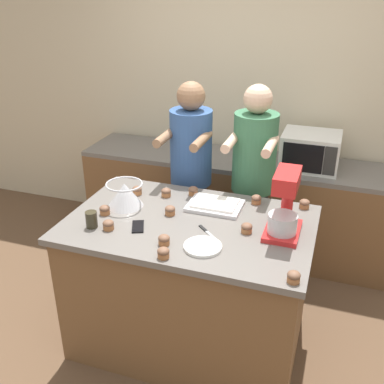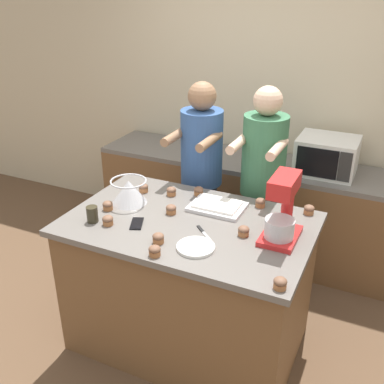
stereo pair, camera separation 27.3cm
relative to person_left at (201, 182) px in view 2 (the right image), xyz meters
The scene contains 26 objects.
ground_plane 1.16m from the person_left, 71.57° to the right, with size 16.00×16.00×0.00m, color brown.
back_wall 1.08m from the person_left, 75.46° to the left, with size 10.00×0.06×2.70m.
island_counter 0.87m from the person_left, 71.57° to the right, with size 1.51×0.97×0.94m.
back_counter 0.77m from the person_left, 67.51° to the left, with size 2.80×0.60×0.88m.
person_left is the anchor object (origin of this frame).
person_right 0.49m from the person_left, ahead, with size 0.33×0.50×1.66m.
stand_mixer 1.09m from the person_left, 40.35° to the right, with size 0.20×0.30×0.40m.
mixing_bowl 0.72m from the person_left, 108.96° to the right, with size 0.24×0.24×0.16m.
baking_tray 0.61m from the person_left, 55.67° to the right, with size 0.35×0.26×0.04m.
microwave_oven 1.03m from the person_left, 34.92° to the left, with size 0.46×0.40×0.29m.
cell_phone 0.90m from the person_left, 91.76° to the right, with size 0.12×0.16×0.01m.
drinking_glass 1.03m from the person_left, 106.52° to the right, with size 0.07×0.07×0.10m.
small_plate 1.08m from the person_left, 67.40° to the right, with size 0.22×0.22×0.02m.
knife 0.92m from the person_left, 64.68° to the right, with size 0.17×0.16×0.01m.
cupcake_0 0.97m from the person_left, 50.88° to the right, with size 0.07×0.07×0.06m.
cupcake_1 0.70m from the person_left, 81.93° to the right, with size 0.07×0.07×0.06m.
cupcake_2 1.05m from the person_left, 79.20° to the right, with size 0.07×0.07×0.06m.
cupcake_3 0.40m from the person_left, 68.48° to the right, with size 0.07×0.07×0.06m.
cupcake_4 0.46m from the person_left, 93.48° to the right, with size 0.07×0.07×0.06m.
cupcake_5 0.95m from the person_left, 19.30° to the right, with size 0.07×0.07×0.06m.
cupcake_6 0.54m from the person_left, 115.70° to the right, with size 0.07×0.07×0.06m.
cupcake_7 0.87m from the person_left, 110.12° to the right, with size 0.07×0.07×0.06m.
cupcake_8 0.69m from the person_left, 30.95° to the right, with size 0.07×0.07×0.06m.
cupcake_9 1.18m from the person_left, 78.22° to the right, with size 0.07×0.07×0.06m.
cupcake_10 1.48m from the person_left, 50.83° to the right, with size 0.07×0.07×0.06m.
cupcake_11 1.00m from the person_left, 100.60° to the right, with size 0.07×0.07×0.06m.
Camera 2 is at (1.06, -2.19, 2.29)m, focal length 42.00 mm.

